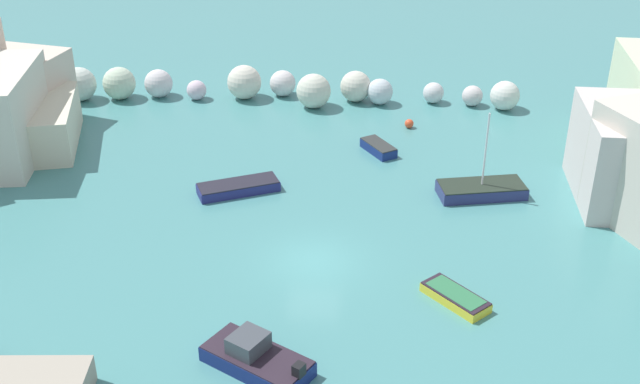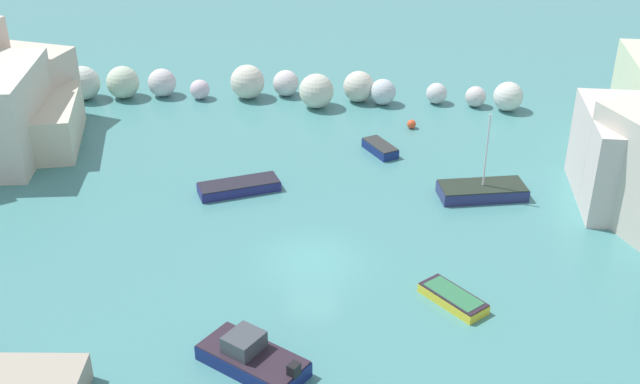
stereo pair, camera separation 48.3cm
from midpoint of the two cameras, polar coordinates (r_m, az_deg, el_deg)
cove_water at (r=36.76m, az=-0.17°, el=-5.01°), size 160.00×160.00×0.00m
rock_breakwater at (r=54.45m, az=-3.72°, el=7.61°), size 31.06×4.12×2.35m
channel_buoy at (r=50.61m, az=6.91°, el=4.90°), size 0.58×0.58×0.58m
moored_boat_0 at (r=42.73m, az=-5.56°, el=0.38°), size 4.57×3.05×0.58m
moored_boat_1 at (r=34.45m, az=10.00°, el=-7.54°), size 2.97×3.09×0.48m
moored_boat_2 at (r=30.63m, az=-4.51°, el=-11.83°), size 4.61×3.82×1.38m
moored_boat_3 at (r=42.93m, az=11.96°, el=0.11°), size 4.87×2.70×4.75m
moored_boat_4 at (r=47.10m, az=4.66°, el=3.18°), size 2.24×2.70×0.59m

